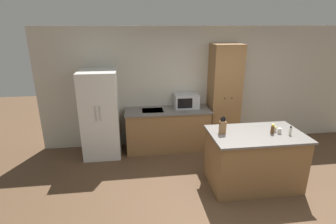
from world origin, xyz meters
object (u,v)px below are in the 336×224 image
object	(u,v)px
refrigerator	(101,114)
microwave	(186,101)
pantry_cabinet	(224,97)
spice_bottle_short_red	(279,131)
knife_block	(223,127)
spice_bottle_tall_dark	(290,131)
spice_bottle_amber_oil	(272,129)
spice_bottle_green_herb	(275,129)

from	to	relation	value
refrigerator	microwave	xyz separation A→B (m)	(1.80, 0.16, 0.16)
pantry_cabinet	spice_bottle_short_red	world-z (taller)	pantry_cabinet
spice_bottle_short_red	refrigerator	bearing A→B (deg)	152.91
knife_block	refrigerator	bearing A→B (deg)	145.67
refrigerator	microwave	bearing A→B (deg)	5.18
pantry_cabinet	refrigerator	bearing A→B (deg)	-177.60
refrigerator	spice_bottle_short_red	distance (m)	3.38
spice_bottle_short_red	pantry_cabinet	bearing A→B (deg)	102.89
spice_bottle_tall_dark	spice_bottle_amber_oil	bearing A→B (deg)	162.76
refrigerator	spice_bottle_tall_dark	bearing A→B (deg)	-27.08
spice_bottle_tall_dark	microwave	bearing A→B (deg)	127.14
spice_bottle_tall_dark	spice_bottle_amber_oil	world-z (taller)	spice_bottle_amber_oil
spice_bottle_tall_dark	spice_bottle_short_red	xyz separation A→B (m)	(-0.14, 0.07, -0.03)
refrigerator	spice_bottle_green_herb	distance (m)	3.30
knife_block	spice_bottle_green_herb	xyz separation A→B (m)	(0.88, -0.04, -0.07)
spice_bottle_short_red	spice_bottle_amber_oil	size ratio (longest dim) A/B	0.55
spice_bottle_tall_dark	spice_bottle_amber_oil	distance (m)	0.27
microwave	knife_block	distance (m)	1.61
refrigerator	microwave	world-z (taller)	refrigerator
microwave	spice_bottle_short_red	size ratio (longest dim) A/B	5.77
pantry_cabinet	spice_bottle_tall_dark	bearing A→B (deg)	-73.22
spice_bottle_amber_oil	spice_bottle_green_herb	size ratio (longest dim) A/B	1.83
pantry_cabinet	spice_bottle_green_herb	xyz separation A→B (m)	(0.33, -1.57, -0.14)
refrigerator	spice_bottle_short_red	world-z (taller)	refrigerator
pantry_cabinet	knife_block	xyz separation A→B (m)	(-0.55, -1.53, -0.06)
knife_block	spice_bottle_tall_dark	distance (m)	1.08
spice_bottle_tall_dark	spice_bottle_green_herb	size ratio (longest dim) A/B	1.64
spice_bottle_short_red	spice_bottle_amber_oil	bearing A→B (deg)	175.56
refrigerator	spice_bottle_tall_dark	world-z (taller)	refrigerator
refrigerator	spice_bottle_amber_oil	bearing A→B (deg)	-27.91
refrigerator	spice_bottle_green_herb	size ratio (longest dim) A/B	19.88
spice_bottle_green_herb	refrigerator	bearing A→B (deg)	153.69
microwave	spice_bottle_amber_oil	size ratio (longest dim) A/B	3.17
pantry_cabinet	spice_bottle_tall_dark	xyz separation A→B (m)	(0.52, -1.72, -0.11)
spice_bottle_tall_dark	spice_bottle_amber_oil	xyz separation A→B (m)	(-0.26, 0.08, 0.01)
spice_bottle_tall_dark	pantry_cabinet	bearing A→B (deg)	106.78
knife_block	spice_bottle_short_red	size ratio (longest dim) A/B	3.37
spice_bottle_short_red	spice_bottle_green_herb	size ratio (longest dim) A/B	1.01
pantry_cabinet	microwave	size ratio (longest dim) A/B	4.32
microwave	spice_bottle_green_herb	distance (m)	2.00
refrigerator	spice_bottle_short_red	bearing A→B (deg)	-27.09
spice_bottle_amber_oil	spice_bottle_tall_dark	bearing A→B (deg)	-17.24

